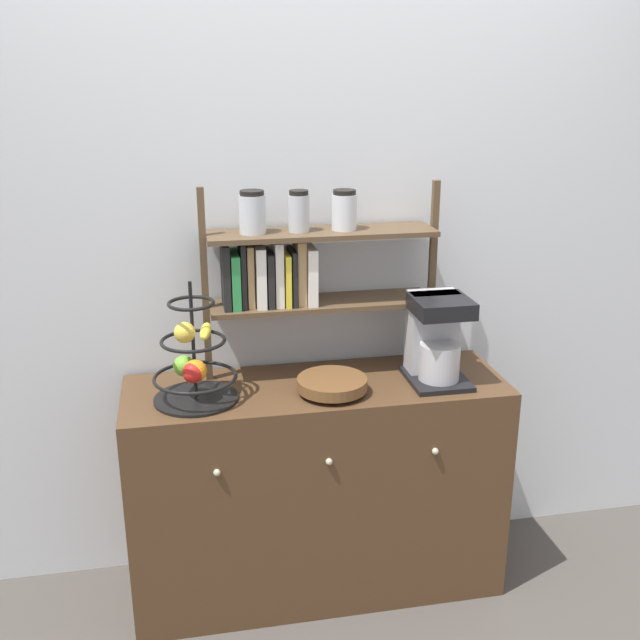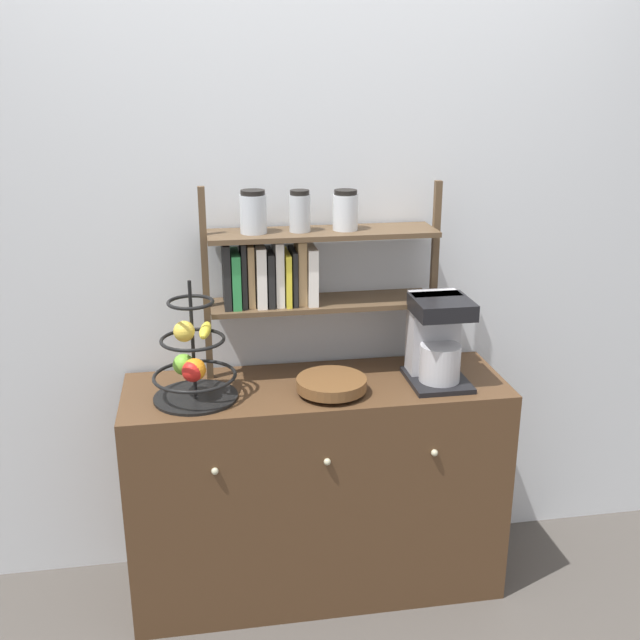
{
  "view_description": "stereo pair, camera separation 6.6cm",
  "coord_description": "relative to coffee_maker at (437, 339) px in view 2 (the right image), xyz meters",
  "views": [
    {
      "loc": [
        -0.45,
        -2.17,
        1.89
      ],
      "look_at": [
        0.01,
        0.22,
        1.07
      ],
      "focal_mm": 42.0,
      "sensor_mm": 36.0,
      "label": 1
    },
    {
      "loc": [
        -0.39,
        -2.19,
        1.89
      ],
      "look_at": [
        0.01,
        0.22,
        1.07
      ],
      "focal_mm": 42.0,
      "sensor_mm": 36.0,
      "label": 2
    }
  ],
  "objects": [
    {
      "name": "wooden_bowl",
      "position": [
        -0.39,
        -0.06,
        -0.12
      ],
      "size": [
        0.24,
        0.24,
        0.06
      ],
      "color": "brown",
      "rests_on": "sideboard"
    },
    {
      "name": "shelf_hutch",
      "position": [
        -0.49,
        0.15,
        0.26
      ],
      "size": [
        0.85,
        0.2,
        0.69
      ],
      "color": "brown",
      "rests_on": "sideboard"
    },
    {
      "name": "ground_plane",
      "position": [
        -0.43,
        -0.2,
        -0.99
      ],
      "size": [
        12.0,
        12.0,
        0.0
      ],
      "primitive_type": "plane",
      "color": "#47423D"
    },
    {
      "name": "coffee_maker",
      "position": [
        0.0,
        0.0,
        0.0
      ],
      "size": [
        0.21,
        0.25,
        0.31
      ],
      "color": "black",
      "rests_on": "sideboard"
    },
    {
      "name": "fruit_stand",
      "position": [
        -0.85,
        -0.03,
        -0.02
      ],
      "size": [
        0.29,
        0.29,
        0.42
      ],
      "color": "black",
      "rests_on": "sideboard"
    },
    {
      "name": "sideboard",
      "position": [
        -0.43,
        0.02,
        -0.57
      ],
      "size": [
        1.35,
        0.46,
        0.83
      ],
      "color": "#4C331E",
      "rests_on": "ground_plane"
    },
    {
      "name": "wall_back",
      "position": [
        -0.43,
        0.29,
        0.31
      ],
      "size": [
        7.0,
        0.05,
        2.6
      ],
      "primitive_type": "cube",
      "color": "silver",
      "rests_on": "ground_plane"
    }
  ]
}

